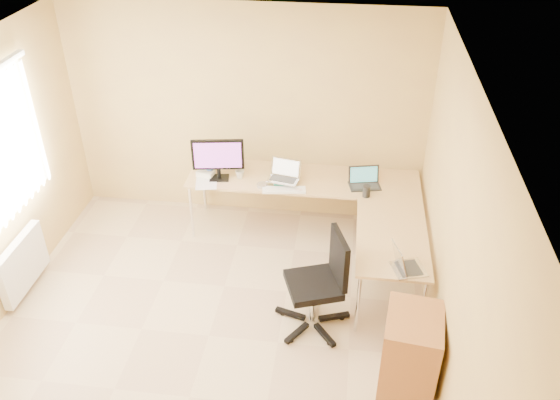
# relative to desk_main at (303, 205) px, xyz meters

# --- Properties ---
(floor) EXTENTS (4.50, 4.50, 0.00)m
(floor) POSITION_rel_desk_main_xyz_m (-0.72, -1.85, -0.36)
(floor) COLOR #C9AF87
(floor) RESTS_ON ground
(ceiling) EXTENTS (4.50, 4.50, 0.00)m
(ceiling) POSITION_rel_desk_main_xyz_m (-0.72, -1.85, 2.24)
(ceiling) COLOR white
(ceiling) RESTS_ON ground
(wall_back) EXTENTS (4.50, 0.00, 4.50)m
(wall_back) POSITION_rel_desk_main_xyz_m (-0.72, 0.40, 0.93)
(wall_back) COLOR tan
(wall_back) RESTS_ON ground
(wall_right) EXTENTS (0.00, 4.50, 4.50)m
(wall_right) POSITION_rel_desk_main_xyz_m (1.38, -1.85, 0.93)
(wall_right) COLOR tan
(wall_right) RESTS_ON ground
(desk_main) EXTENTS (2.65, 0.70, 0.73)m
(desk_main) POSITION_rel_desk_main_xyz_m (0.00, 0.00, 0.00)
(desk_main) COLOR tan
(desk_main) RESTS_ON ground
(desk_return) EXTENTS (0.70, 1.30, 0.73)m
(desk_return) POSITION_rel_desk_main_xyz_m (0.98, -1.00, 0.00)
(desk_return) COLOR tan
(desk_return) RESTS_ON ground
(monitor) EXTENTS (0.61, 0.28, 0.50)m
(monitor) POSITION_rel_desk_main_xyz_m (-0.96, -0.13, 0.62)
(monitor) COLOR black
(monitor) RESTS_ON desk_main
(book_stack) EXTENTS (0.31, 0.38, 0.06)m
(book_stack) POSITION_rel_desk_main_xyz_m (-0.23, -0.03, 0.39)
(book_stack) COLOR #16815F
(book_stack) RESTS_ON desk_main
(laptop_center) EXTENTS (0.39, 0.33, 0.22)m
(laptop_center) POSITION_rel_desk_main_xyz_m (-0.21, -0.16, 0.53)
(laptop_center) COLOR beige
(laptop_center) RESTS_ON desk_main
(laptop_black) EXTENTS (0.39, 0.32, 0.22)m
(laptop_black) POSITION_rel_desk_main_xyz_m (0.70, -0.09, 0.47)
(laptop_black) COLOR black
(laptop_black) RESTS_ON desk_main
(keyboard) EXTENTS (0.49, 0.20, 0.02)m
(keyboard) POSITION_rel_desk_main_xyz_m (-0.19, -0.30, 0.38)
(keyboard) COLOR white
(keyboard) RESTS_ON desk_main
(mouse) EXTENTS (0.11, 0.08, 0.03)m
(mouse) POSITION_rel_desk_main_xyz_m (-0.03, -0.30, 0.38)
(mouse) COLOR beige
(mouse) RESTS_ON desk_main
(mug) EXTENTS (0.12, 0.12, 0.10)m
(mug) POSITION_rel_desk_main_xyz_m (-0.73, -0.08, 0.41)
(mug) COLOR beige
(mug) RESTS_ON desk_main
(cd_stack) EXTENTS (0.14, 0.14, 0.03)m
(cd_stack) POSITION_rel_desk_main_xyz_m (-0.44, -0.24, 0.38)
(cd_stack) COLOR silver
(cd_stack) RESTS_ON desk_main
(water_bottle) EXTENTS (0.11, 0.11, 0.29)m
(water_bottle) POSITION_rel_desk_main_xyz_m (-1.08, -0.05, 0.51)
(water_bottle) COLOR #486CD0
(water_bottle) RESTS_ON desk_main
(papers) EXTENTS (0.30, 0.38, 0.01)m
(papers) POSITION_rel_desk_main_xyz_m (-1.09, -0.23, 0.37)
(papers) COLOR silver
(papers) RESTS_ON desk_main
(white_box) EXTENTS (0.21, 0.18, 0.07)m
(white_box) POSITION_rel_desk_main_xyz_m (-1.13, -0.09, 0.40)
(white_box) COLOR white
(white_box) RESTS_ON desk_main
(desk_fan) EXTENTS (0.23, 0.23, 0.24)m
(desk_fan) POSITION_rel_desk_main_xyz_m (-1.13, 0.11, 0.49)
(desk_fan) COLOR silver
(desk_fan) RESTS_ON desk_main
(black_cup) EXTENTS (0.10, 0.10, 0.14)m
(black_cup) POSITION_rel_desk_main_xyz_m (0.71, -0.30, 0.43)
(black_cup) COLOR black
(black_cup) RESTS_ON desk_main
(laptop_return) EXTENTS (0.40, 0.36, 0.23)m
(laptop_return) POSITION_rel_desk_main_xyz_m (1.11, -1.50, 0.48)
(laptop_return) COLOR silver
(laptop_return) RESTS_ON desk_return
(office_chair) EXTENTS (0.80, 0.80, 1.04)m
(office_chair) POSITION_rel_desk_main_xyz_m (0.25, -1.56, 0.14)
(office_chair) COLOR black
(office_chair) RESTS_ON ground
(cabinet) EXTENTS (0.53, 0.62, 0.79)m
(cabinet) POSITION_rel_desk_main_xyz_m (1.13, -2.15, -0.01)
(cabinet) COLOR olive
(cabinet) RESTS_ON ground
(radiator) EXTENTS (0.09, 0.80, 0.55)m
(radiator) POSITION_rel_desk_main_xyz_m (-2.75, -1.45, -0.02)
(radiator) COLOR white
(radiator) RESTS_ON ground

